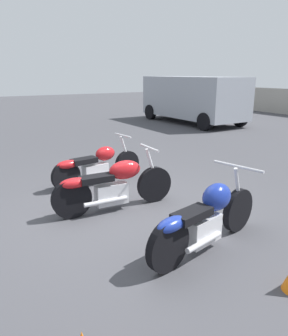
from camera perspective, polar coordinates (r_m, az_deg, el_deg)
ground_plane at (r=5.43m, az=-4.33°, el=-7.33°), size 60.00×60.00×0.00m
motorcycle_slot_0 at (r=6.62m, az=-8.39°, el=0.41°), size 0.58×1.99×0.94m
motorcycle_slot_1 at (r=5.31m, az=-5.40°, el=-2.99°), size 0.60×2.08×0.99m
motorcycle_slot_2 at (r=4.19m, az=10.75°, el=-8.55°), size 0.79×2.04×0.99m
parked_van at (r=15.08m, az=8.48°, el=12.09°), size 5.11×2.26×2.02m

